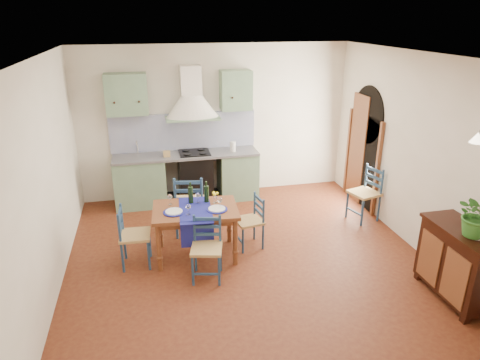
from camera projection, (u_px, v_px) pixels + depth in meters
name	position (u px, v px, depth m)	size (l,w,h in m)	color
floor	(246.00, 256.00, 6.18)	(5.00, 5.00, 0.00)	#45170E
back_wall	(192.00, 145.00, 7.78)	(5.00, 0.96, 2.80)	beige
right_wall	(403.00, 151.00, 6.45)	(0.26, 5.00, 2.80)	beige
left_wall	(46.00, 180.00, 5.16)	(0.04, 5.00, 2.80)	beige
ceiling	(248.00, 55.00, 5.16)	(5.00, 5.00, 0.01)	silver
dining_table	(196.00, 214.00, 5.97)	(1.22, 0.93, 1.06)	brown
chair_near	(207.00, 248.00, 5.55)	(0.47, 0.47, 0.84)	navy
chair_far	(190.00, 204.00, 6.65)	(0.54, 0.54, 1.00)	navy
chair_left	(133.00, 236.00, 5.82)	(0.43, 0.43, 0.87)	navy
chair_right	(251.00, 221.00, 6.32)	(0.43, 0.43, 0.80)	navy
chair_spare	(366.00, 193.00, 7.14)	(0.53, 0.53, 0.92)	navy
sideboard	(459.00, 261.00, 5.11)	(0.50, 1.05, 0.94)	black
potted_plant	(478.00, 215.00, 4.73)	(0.47, 0.40, 0.52)	#307127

